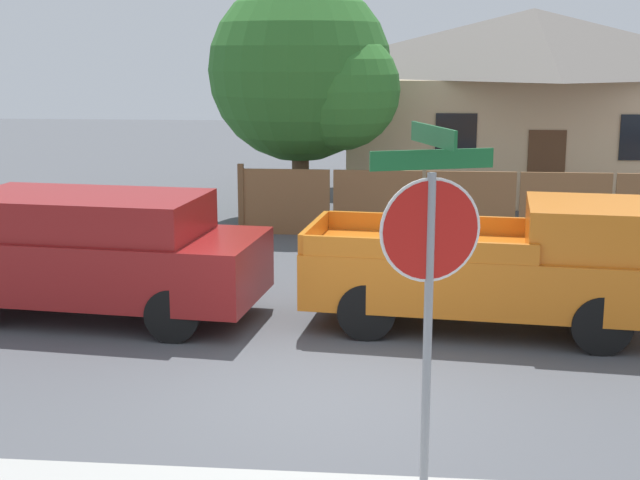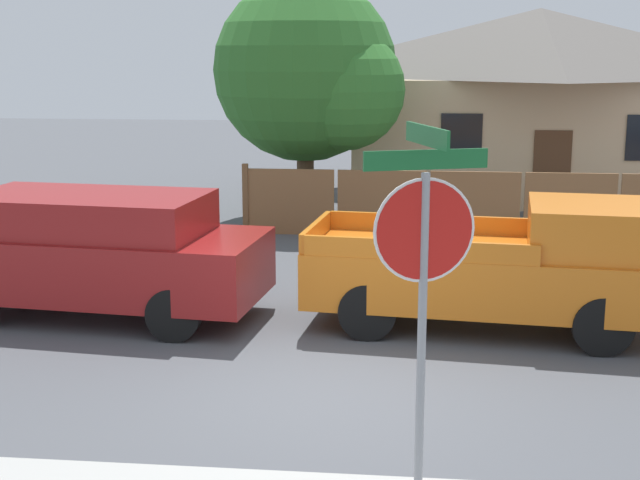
{
  "view_description": "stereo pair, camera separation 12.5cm",
  "coord_description": "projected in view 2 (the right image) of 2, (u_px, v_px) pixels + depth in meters",
  "views": [
    {
      "loc": [
        0.84,
        -9.71,
        3.91
      ],
      "look_at": [
        -0.16,
        1.01,
        1.6
      ],
      "focal_mm": 50.0,
      "sensor_mm": 36.0,
      "label": 1
    },
    {
      "loc": [
        0.96,
        -9.7,
        3.91
      ],
      "look_at": [
        -0.16,
        1.01,
        1.6
      ],
      "focal_mm": 50.0,
      "sensor_mm": 36.0,
      "label": 2
    }
  ],
  "objects": [
    {
      "name": "orange_pickup",
      "position": [
        502.0,
        267.0,
        12.55
      ],
      "size": [
        5.17,
        2.48,
        1.85
      ],
      "rotation": [
        0.0,
        0.0,
        -0.1
      ],
      "color": "orange",
      "rests_on": "ground"
    },
    {
      "name": "red_suv",
      "position": [
        96.0,
        250.0,
        13.17
      ],
      "size": [
        5.1,
        2.53,
        1.84
      ],
      "rotation": [
        0.0,
        0.0,
        -0.1
      ],
      "color": "maroon",
      "rests_on": "ground"
    },
    {
      "name": "oak_tree",
      "position": [
        313.0,
        74.0,
        20.21
      ],
      "size": [
        4.39,
        4.18,
        5.54
      ],
      "color": "brown",
      "rests_on": "ground"
    },
    {
      "name": "house",
      "position": [
        537.0,
        98.0,
        24.61
      ],
      "size": [
        10.57,
        7.22,
        5.01
      ],
      "color": "beige",
      "rests_on": "ground"
    },
    {
      "name": "wooden_fence",
      "position": [
        570.0,
        207.0,
        18.49
      ],
      "size": [
        13.8,
        0.12,
        1.52
      ],
      "color": "brown",
      "rests_on": "ground"
    },
    {
      "name": "ground_plane",
      "position": [
        325.0,
        393.0,
        10.35
      ],
      "size": [
        80.0,
        80.0,
        0.0
      ],
      "primitive_type": "plane",
      "color": "#4C4F54"
    },
    {
      "name": "stop_sign",
      "position": [
        424.0,
        262.0,
        6.87
      ],
      "size": [
        0.94,
        0.85,
        3.35
      ],
      "rotation": [
        0.0,
        0.0,
        0.34
      ],
      "color": "gray",
      "rests_on": "ground"
    }
  ]
}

